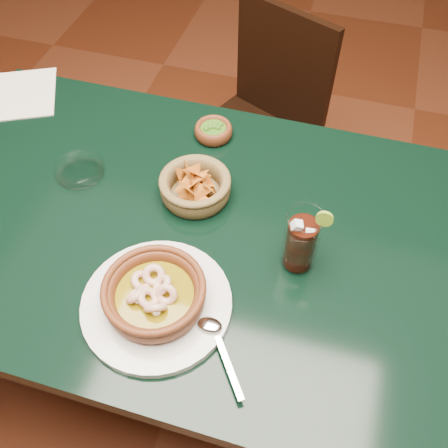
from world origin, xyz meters
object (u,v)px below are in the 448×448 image
(chip_basket, at_px, (195,187))
(dining_chair, at_px, (260,125))
(dining_table, at_px, (169,246))
(cola_drink, at_px, (301,241))
(shrimp_plate, at_px, (155,297))

(chip_basket, bearing_deg, dining_chair, 88.66)
(dining_table, distance_m, cola_drink, 0.34)
(dining_table, bearing_deg, shrimp_plate, -73.26)
(shrimp_plate, relative_size, chip_basket, 1.83)
(dining_table, distance_m, dining_chair, 0.73)
(shrimp_plate, height_order, cola_drink, cola_drink)
(dining_chair, relative_size, cola_drink, 4.93)
(dining_table, xyz_separation_m, dining_chair, (0.06, 0.70, -0.19))
(shrimp_plate, relative_size, cola_drink, 2.08)
(dining_table, bearing_deg, chip_basket, 63.79)
(dining_table, height_order, shrimp_plate, shrimp_plate)
(dining_table, relative_size, dining_chair, 1.44)
(dining_chair, bearing_deg, chip_basket, -91.34)
(dining_chair, xyz_separation_m, cola_drink, (0.24, -0.72, 0.37))
(dining_chair, distance_m, shrimp_plate, 0.96)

